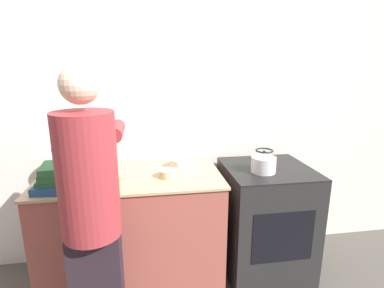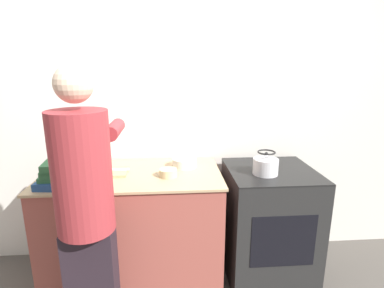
# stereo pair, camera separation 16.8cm
# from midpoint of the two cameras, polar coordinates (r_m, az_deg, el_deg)

# --- Properties ---
(wall_back) EXTENTS (8.00, 0.05, 2.60)m
(wall_back) POSITION_cam_midpoint_polar(r_m,az_deg,el_deg) (2.62, -5.15, 5.41)
(wall_back) COLOR silver
(wall_back) RESTS_ON ground_plane
(counter) EXTENTS (1.35, 0.72, 0.92)m
(counter) POSITION_cam_midpoint_polar(r_m,az_deg,el_deg) (2.52, -13.03, -15.70)
(counter) COLOR #9E4C42
(counter) RESTS_ON ground_plane
(oven) EXTENTS (0.68, 0.67, 0.93)m
(oven) POSITION_cam_midpoint_polar(r_m,az_deg,el_deg) (2.65, 11.91, -13.97)
(oven) COLOR black
(oven) RESTS_ON ground_plane
(person) EXTENTS (0.36, 0.60, 1.73)m
(person) POSITION_cam_midpoint_polar(r_m,az_deg,el_deg) (1.79, -21.21, -11.97)
(person) COLOR black
(person) RESTS_ON ground_plane
(cutting_board) EXTENTS (0.32, 0.22, 0.02)m
(cutting_board) POSITION_cam_midpoint_polar(r_m,az_deg,el_deg) (2.36, -18.40, -5.59)
(cutting_board) COLOR tan
(cutting_board) RESTS_ON counter
(knife) EXTENTS (0.25, 0.04, 0.01)m
(knife) POSITION_cam_midpoint_polar(r_m,az_deg,el_deg) (2.37, -17.46, -5.08)
(knife) COLOR silver
(knife) RESTS_ON cutting_board
(kettle) EXTENTS (0.19, 0.19, 0.18)m
(kettle) POSITION_cam_midpoint_polar(r_m,az_deg,el_deg) (2.33, 11.48, -3.55)
(kettle) COLOR silver
(kettle) RESTS_ON oven
(bowl_prep) EXTENTS (0.13, 0.13, 0.06)m
(bowl_prep) POSITION_cam_midpoint_polar(r_m,az_deg,el_deg) (2.22, -6.74, -5.63)
(bowl_prep) COLOR #C6B789
(bowl_prep) RESTS_ON counter
(bowl_mixing) EXTENTS (0.19, 0.19, 0.07)m
(bowl_mixing) POSITION_cam_midpoint_polar(r_m,az_deg,el_deg) (2.43, -3.86, -3.62)
(bowl_mixing) COLOR silver
(bowl_mixing) RESTS_ON counter
(canister_jar) EXTENTS (0.13, 0.13, 0.18)m
(canister_jar) POSITION_cam_midpoint_polar(r_m,az_deg,el_deg) (2.56, -25.35, -2.75)
(canister_jar) COLOR #4C4C51
(canister_jar) RESTS_ON counter
(book_stack) EXTENTS (0.23, 0.28, 0.17)m
(book_stack) POSITION_cam_midpoint_polar(r_m,az_deg,el_deg) (2.22, -26.79, -5.82)
(book_stack) COLOR navy
(book_stack) RESTS_ON counter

